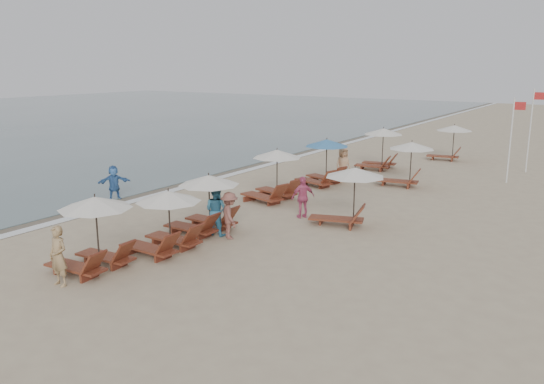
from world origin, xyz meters
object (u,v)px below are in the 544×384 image
Objects in this scene: inland_station_1 at (404,161)px; lounger_station_0 at (92,235)px; lounger_station_1 at (164,224)px; lounger_station_5 at (379,149)px; beachgoer_near at (58,256)px; beachgoer_far_a at (303,197)px; lounger_station_2 at (204,205)px; inland_station_0 at (347,191)px; beachgoer_mid_a at (216,211)px; waterline_walker at (114,182)px; beachgoer_mid_b at (230,215)px; lounger_station_3 at (272,178)px; inland_station_2 at (449,139)px; flag_pole_near at (512,136)px; lounger_station_4 at (322,164)px; beachgoer_far_b at (343,165)px.

lounger_station_0 is at bearing -102.54° from inland_station_1.
lounger_station_5 reaches higher than lounger_station_1.
beachgoer_far_a is (2.16, 9.61, -0.01)m from beachgoer_near.
lounger_station_2 is 5.32m from inland_station_0.
beachgoer_mid_a reaches higher than waterline_walker.
beachgoer_near reaches higher than beachgoer_mid_b.
lounger_station_3 is at bearing -24.28° from waterline_walker.
inland_station_2 is (3.07, 20.32, 0.36)m from lounger_station_2.
beachgoer_mid_b is at bearing 172.02° from beachgoer_mid_a.
waterline_walker is at bearing -117.47° from inland_station_2.
flag_pole_near reaches higher than inland_station_1.
inland_station_2 is (-0.88, 16.77, 0.04)m from inland_station_0.
beachgoer_mid_b is (0.66, -0.09, -0.06)m from beachgoer_mid_a.
beachgoer_mid_b is at bearing -4.21° from lounger_station_2.
lounger_station_5 is 15.18m from waterline_walker.
lounger_station_5 reaches higher than beachgoer_far_a.
inland_station_2 is 20.49m from beachgoer_mid_a.
lounger_station_4 reaches higher than beachgoer_near.
beachgoer_mid_a is at bearing -133.42° from inland_station_0.
beachgoer_near is (0.10, -1.24, -0.24)m from lounger_station_0.
beachgoer_far_a is at bearing 76.87° from beachgoer_near.
inland_station_1 reaches higher than beachgoer_mid_b.
inland_station_2 reaches higher than beachgoer_far_b.
lounger_station_2 is 20.56m from inland_station_2.
lounger_station_2 is at bearing 34.29° from beachgoer_mid_b.
flag_pole_near is (7.79, 19.82, 1.32)m from lounger_station_0.
inland_station_2 reaches higher than lounger_station_2.
beachgoer_mid_b is (0.72, -15.12, -0.35)m from lounger_station_5.
beachgoer_far_a is (1.70, 6.02, -0.13)m from lounger_station_1.
lounger_station_5 is 15.14m from beachgoer_mid_b.
lounger_station_2 is 0.60× the size of flag_pole_near.
beachgoer_near is (-3.18, -26.32, -0.52)m from inland_station_2.
waterline_walker is (-7.16, -13.38, -0.41)m from lounger_station_5.
lounger_station_1 is at bearing -153.36° from beachgoer_far_b.
flag_pole_near is at bearing 67.54° from lounger_station_1.
lounger_station_5 reaches higher than lounger_station_0.
inland_station_2 is 21.06m from waterline_walker.
lounger_station_3 is 1.51× the size of beachgoer_mid_a.
beachgoer_far_b is 8.59m from flag_pole_near.
inland_station_0 reaches higher than lounger_station_1.
lounger_station_4 is 0.61× the size of flag_pole_near.
inland_station_2 is 26.52m from beachgoer_near.
lounger_station_1 is at bearing -85.30° from waterline_walker.
beachgoer_near is 0.39× the size of flag_pole_near.
flag_pole_near is (7.00, 15.07, 1.52)m from beachgoer_mid_a.
waterline_walker is (-10.01, -9.72, -0.53)m from inland_station_1.
inland_station_0 and inland_station_1 have the same top height.
inland_station_0 is at bearing -88.10° from beachgoer_mid_b.
lounger_station_4 is 6.21m from beachgoer_far_a.
flag_pole_near is at bearing 36.11° from lounger_station_4.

